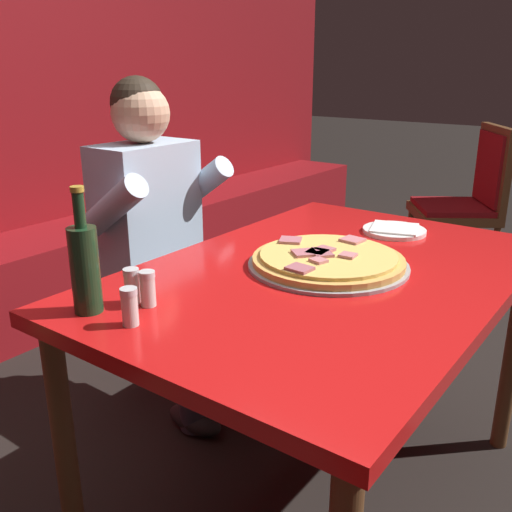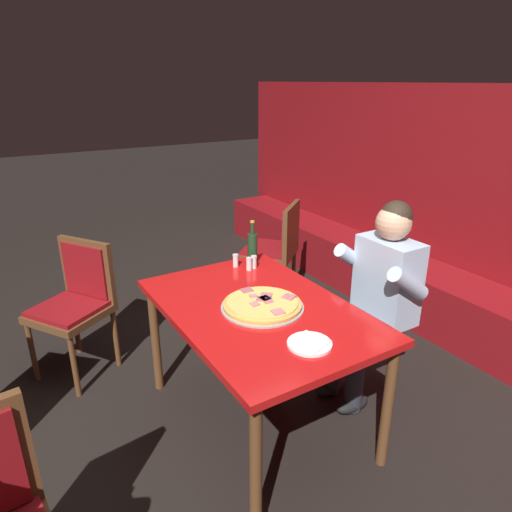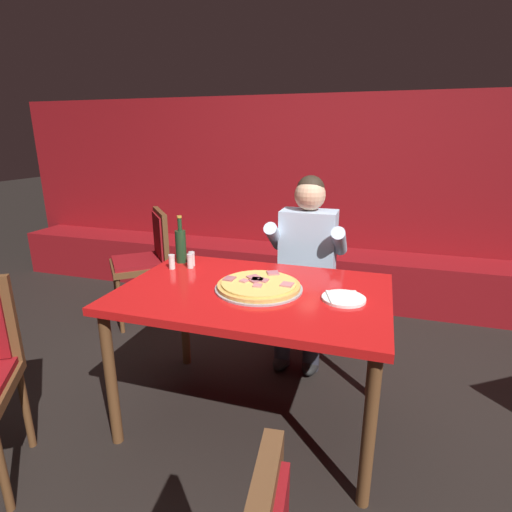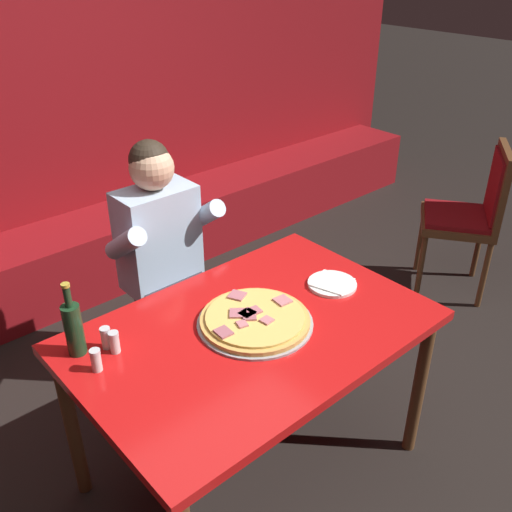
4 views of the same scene
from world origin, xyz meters
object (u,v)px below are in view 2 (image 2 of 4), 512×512
at_px(plate_white_paper, 309,344).
at_px(diner_seated_blue_shirt, 376,294).
at_px(shaker_parmesan, 249,264).
at_px(beer_bottle, 252,247).
at_px(dining_chair_by_booth, 277,245).
at_px(shaker_black_pepper, 236,261).
at_px(shaker_red_pepper_flakes, 254,263).
at_px(pizza, 263,305).
at_px(dining_chair_far_right, 77,298).
at_px(main_dining_table, 258,320).

relative_size(plate_white_paper, diner_seated_blue_shirt, 0.16).
height_order(shaker_parmesan, diner_seated_blue_shirt, diner_seated_blue_shirt).
distance_m(beer_bottle, dining_chair_by_booth, 0.99).
bearing_deg(beer_bottle, shaker_black_pepper, -87.03).
bearing_deg(shaker_red_pepper_flakes, pizza, -26.38).
xyz_separation_m(shaker_red_pepper_flakes, diner_seated_blue_shirt, (0.60, 0.51, -0.11)).
bearing_deg(shaker_red_pepper_flakes, diner_seated_blue_shirt, 40.07).
bearing_deg(dining_chair_far_right, dining_chair_by_booth, 94.25).
xyz_separation_m(pizza, shaker_parmesan, (-0.49, 0.20, 0.02)).
distance_m(main_dining_table, shaker_black_pepper, 0.60).
distance_m(pizza, plate_white_paper, 0.43).
distance_m(shaker_parmesan, shaker_black_pepper, 0.11).
height_order(beer_bottle, dining_chair_far_right, beer_bottle).
bearing_deg(shaker_parmesan, shaker_black_pepper, -154.48).
height_order(plate_white_paper, dining_chair_far_right, dining_chair_far_right).
xyz_separation_m(main_dining_table, shaker_red_pepper_flakes, (-0.48, 0.26, 0.12)).
bearing_deg(main_dining_table, shaker_red_pepper_flakes, 151.31).
bearing_deg(beer_bottle, pizza, -26.28).
bearing_deg(shaker_black_pepper, beer_bottle, 92.97).
bearing_deg(diner_seated_blue_shirt, dining_chair_far_right, -129.22).
bearing_deg(main_dining_table, beer_bottle, 151.77).
distance_m(pizza, dining_chair_far_right, 1.39).
bearing_deg(beer_bottle, diner_seated_blue_shirt, 33.59).
bearing_deg(shaker_black_pepper, plate_white_paper, -9.61).
height_order(beer_bottle, dining_chair_by_booth, beer_bottle).
bearing_deg(main_dining_table, diner_seated_blue_shirt, 80.63).
height_order(beer_bottle, diner_seated_blue_shirt, diner_seated_blue_shirt).
bearing_deg(dining_chair_by_booth, shaker_parmesan, -43.65).
bearing_deg(beer_bottle, main_dining_table, -28.23).
bearing_deg(shaker_black_pepper, pizza, -15.19).
distance_m(pizza, beer_bottle, 0.67).
xyz_separation_m(shaker_black_pepper, dining_chair_by_booth, (-0.68, 0.79, -0.25)).
xyz_separation_m(beer_bottle, diner_seated_blue_shirt, (0.69, 0.46, -0.18)).
bearing_deg(dining_chair_far_right, plate_white_paper, 25.67).
bearing_deg(shaker_black_pepper, shaker_parmesan, 25.52).
bearing_deg(main_dining_table, shaker_parmesan, 154.93).
height_order(shaker_red_pepper_flakes, dining_chair_by_booth, dining_chair_by_booth).
relative_size(main_dining_table, plate_white_paper, 6.47).
relative_size(main_dining_table, pizza, 3.02).
relative_size(plate_white_paper, shaker_parmesan, 2.44).
bearing_deg(dining_chair_by_booth, beer_bottle, -44.14).
bearing_deg(main_dining_table, plate_white_paper, -0.05).
xyz_separation_m(plate_white_paper, diner_seated_blue_shirt, (-0.33, 0.77, -0.08)).
relative_size(plate_white_paper, dining_chair_far_right, 0.23).
bearing_deg(dining_chair_by_booth, shaker_black_pepper, -49.15).
height_order(plate_white_paper, dining_chair_by_booth, dining_chair_by_booth).
relative_size(beer_bottle, dining_chair_far_right, 0.32).
bearing_deg(dining_chair_far_right, main_dining_table, 34.09).
bearing_deg(shaker_black_pepper, diner_seated_blue_shirt, 40.86).
bearing_deg(dining_chair_far_right, diner_seated_blue_shirt, 50.78).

